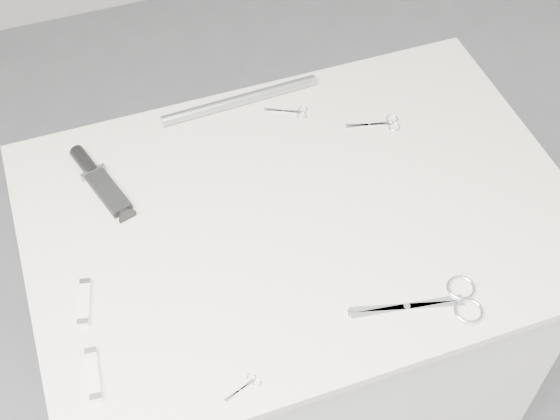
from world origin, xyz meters
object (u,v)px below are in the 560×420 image
object	(u,v)px
plinth	(297,339)
embroidery_scissors_b	(293,112)
large_shears	(444,302)
metal_rail	(240,100)
sheathed_knife	(98,178)
pocket_knife_a	(84,302)
embroidery_scissors_a	(382,124)
tiny_scissors	(246,386)
pocket_knife_b	(93,374)

from	to	relation	value
plinth	embroidery_scissors_b	world-z (taller)	embroidery_scissors_b
large_shears	metal_rail	world-z (taller)	metal_rail
sheathed_knife	pocket_knife_a	world-z (taller)	sheathed_knife
embroidery_scissors_a	tiny_scissors	bearing A→B (deg)	-119.92
embroidery_scissors_a	metal_rail	bearing A→B (deg)	162.72
large_shears	pocket_knife_b	bearing A→B (deg)	-174.34
large_shears	embroidery_scissors_b	bearing A→B (deg)	110.90
embroidery_scissors_b	pocket_knife_a	xyz separation A→B (m)	(-0.48, -0.31, 0.00)
tiny_scissors	large_shears	bearing A→B (deg)	-14.13
embroidery_scissors_a	tiny_scissors	size ratio (longest dim) A/B	1.74
tiny_scissors	pocket_knife_b	bearing A→B (deg)	137.01
tiny_scissors	sheathed_knife	xyz separation A→B (m)	(-0.13, 0.49, 0.01)
embroidery_scissors_a	embroidery_scissors_b	bearing A→B (deg)	163.38
sheathed_knife	pocket_knife_b	world-z (taller)	sheathed_knife
plinth	embroidery_scissors_a	xyz separation A→B (m)	(0.23, 0.15, 0.47)
large_shears	pocket_knife_b	distance (m)	0.58
large_shears	pocket_knife_b	size ratio (longest dim) A/B	2.41
plinth	embroidery_scissors_a	size ratio (longest dim) A/B	8.16
sheathed_knife	pocket_knife_b	bearing A→B (deg)	151.22
embroidery_scissors_b	pocket_knife_b	distance (m)	0.67
sheathed_knife	pocket_knife_a	size ratio (longest dim) A/B	2.08
plinth	large_shears	xyz separation A→B (m)	(0.15, -0.27, 0.47)
embroidery_scissors_a	tiny_scissors	xyz separation A→B (m)	(-0.43, -0.45, -0.00)
large_shears	pocket_knife_b	world-z (taller)	pocket_knife_b
plinth	embroidery_scissors_b	bearing A→B (deg)	73.61
large_shears	sheathed_knife	size ratio (longest dim) A/B	1.19
tiny_scissors	embroidery_scissors_b	bearing A→B (deg)	43.77
embroidery_scissors_a	metal_rail	world-z (taller)	metal_rail
embroidery_scissors_b	tiny_scissors	distance (m)	0.61
sheathed_knife	embroidery_scissors_b	bearing A→B (deg)	-99.55
tiny_scissors	metal_rail	bearing A→B (deg)	53.79
plinth	embroidery_scissors_b	size ratio (longest dim) A/B	10.51
plinth	tiny_scissors	bearing A→B (deg)	-124.29
embroidery_scissors_a	pocket_knife_a	distance (m)	0.68
embroidery_scissors_b	pocket_knife_a	distance (m)	0.58
sheathed_knife	pocket_knife_b	distance (m)	0.41
pocket_knife_a	pocket_knife_b	bearing A→B (deg)	-171.33
embroidery_scissors_a	embroidery_scissors_b	distance (m)	0.18
embroidery_scissors_a	metal_rail	xyz separation A→B (m)	(-0.25, 0.15, 0.01)
sheathed_knife	plinth	bearing A→B (deg)	-136.93
tiny_scissors	pocket_knife_a	xyz separation A→B (m)	(-0.21, 0.23, 0.00)
sheathed_knife	pocket_knife_b	size ratio (longest dim) A/B	2.03
embroidery_scissors_b	metal_rail	world-z (taller)	metal_rail
plinth	large_shears	bearing A→B (deg)	-59.80
sheathed_knife	embroidery_scissors_a	bearing A→B (deg)	-110.87
tiny_scissors	embroidery_scissors_a	bearing A→B (deg)	26.84
plinth	pocket_knife_a	world-z (taller)	pocket_knife_a
plinth	pocket_knife_a	xyz separation A→B (m)	(-0.41, -0.07, 0.48)
large_shears	metal_rail	xyz separation A→B (m)	(-0.17, 0.57, 0.01)
plinth	sheathed_knife	bearing A→B (deg)	149.77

